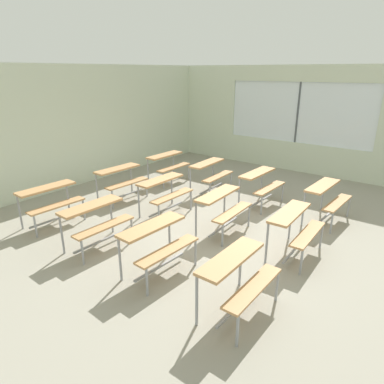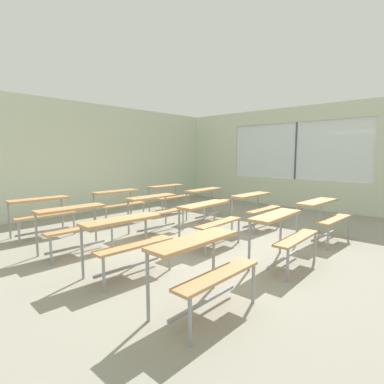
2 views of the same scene
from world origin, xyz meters
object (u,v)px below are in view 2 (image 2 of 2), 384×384
object	(u,v)px
desk_bench_r2c1	(155,205)
desk_bench_r3c0	(41,208)
desk_bench_r1c0	(126,233)
desk_bench_r2c2	(207,197)
desk_bench_r0c2	(323,211)
desk_bench_r0c1	(283,227)
desk_bench_r2c0	(74,219)
desk_bench_r3c2	(169,192)
desk_bench_r1c1	(209,214)
desk_bench_r0c0	(202,258)
desk_bench_r3c1	(118,199)
desk_bench_r1c2	(255,203)

from	to	relation	value
desk_bench_r2c1	desk_bench_r3c0	distance (m)	2.22
desk_bench_r1c0	desk_bench_r2c2	world-z (taller)	same
desk_bench_r0c2	desk_bench_r2c2	bearing A→B (deg)	92.30
desk_bench_r3c0	desk_bench_r0c2	bearing A→B (deg)	-49.22
desk_bench_r0c1	desk_bench_r3c0	distance (m)	4.52
desk_bench_r2c0	desk_bench_r2c1	world-z (taller)	same
desk_bench_r0c1	desk_bench_r3c2	size ratio (longest dim) A/B	1.00
desk_bench_r1c1	desk_bench_r3c0	world-z (taller)	same
desk_bench_r0c0	desk_bench_r3c1	xyz separation A→B (m)	(1.77, 4.11, 0.00)
desk_bench_r0c1	desk_bench_r2c0	distance (m)	3.26
desk_bench_r2c0	desk_bench_r0c1	bearing A→B (deg)	-55.81
desk_bench_r2c0	desk_bench_r2c1	xyz separation A→B (m)	(1.76, 0.05, 0.00)
desk_bench_r0c0	desk_bench_r3c1	distance (m)	4.48
desk_bench_r0c0	desk_bench_r1c1	size ratio (longest dim) A/B	0.99
desk_bench_r2c0	desk_bench_r2c1	distance (m)	1.77
desk_bench_r0c0	desk_bench_r2c2	bearing A→B (deg)	39.09
desk_bench_r3c2	desk_bench_r1c1	bearing A→B (deg)	-119.53
desk_bench_r0c2	desk_bench_r3c2	world-z (taller)	same
desk_bench_r2c0	desk_bench_r3c0	bearing A→B (deg)	89.88
desk_bench_r0c0	desk_bench_r3c2	bearing A→B (deg)	50.70
desk_bench_r0c2	desk_bench_r2c0	bearing A→B (deg)	144.22
desk_bench_r1c1	desk_bench_r2c2	size ratio (longest dim) A/B	1.00
desk_bench_r0c1	desk_bench_r1c2	bearing A→B (deg)	38.85
desk_bench_r2c0	desk_bench_r3c1	world-z (taller)	same
desk_bench_r1c2	desk_bench_r3c0	size ratio (longest dim) A/B	1.00
desk_bench_r1c0	desk_bench_r3c1	bearing A→B (deg)	60.88
desk_bench_r2c2	desk_bench_r3c1	size ratio (longest dim) A/B	0.99
desk_bench_r1c2	desk_bench_r2c2	size ratio (longest dim) A/B	1.00
desk_bench_r1c0	desk_bench_r1c1	distance (m)	1.72
desk_bench_r2c1	desk_bench_r3c1	world-z (taller)	same
desk_bench_r0c2	desk_bench_r1c2	size ratio (longest dim) A/B	1.01
desk_bench_r2c2	desk_bench_r2c0	bearing A→B (deg)	179.12
desk_bench_r1c0	desk_bench_r3c1	distance (m)	3.23
desk_bench_r2c0	desk_bench_r1c0	bearing A→B (deg)	-86.06
desk_bench_r1c0	desk_bench_r2c0	size ratio (longest dim) A/B	1.01
desk_bench_r0c2	desk_bench_r1c2	xyz separation A→B (m)	(0.01, 1.42, 0.00)
desk_bench_r2c0	desk_bench_r3c2	world-z (taller)	same
desk_bench_r1c0	desk_bench_r0c1	bearing A→B (deg)	-36.50
desk_bench_r3c0	desk_bench_r3c2	xyz separation A→B (m)	(3.38, -0.03, 0.00)
desk_bench_r1c0	desk_bench_r2c1	bearing A→B (deg)	42.15
desk_bench_r0c2	desk_bench_r1c2	bearing A→B (deg)	92.41
desk_bench_r0c1	desk_bench_r3c2	world-z (taller)	same
desk_bench_r0c0	desk_bench_r0c2	size ratio (longest dim) A/B	0.98
desk_bench_r1c1	desk_bench_r2c1	distance (m)	1.41
desk_bench_r3c0	desk_bench_r3c2	distance (m)	3.38
desk_bench_r3c1	desk_bench_r3c2	bearing A→B (deg)	3.52
desk_bench_r3c1	desk_bench_r3c2	distance (m)	1.65
desk_bench_r1c1	desk_bench_r2c2	bearing A→B (deg)	38.27
desk_bench_r1c1	desk_bench_r1c2	distance (m)	1.66
desk_bench_r1c1	desk_bench_r2c0	bearing A→B (deg)	140.54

